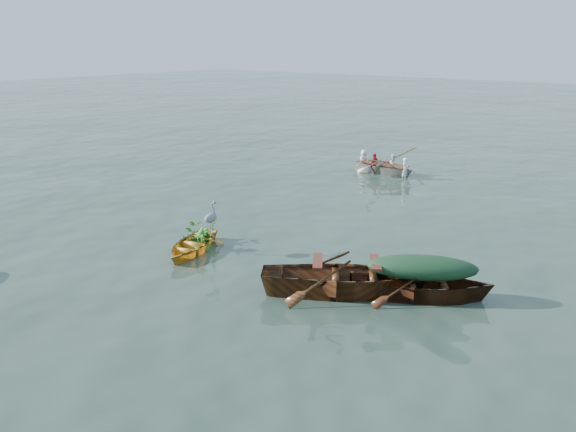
# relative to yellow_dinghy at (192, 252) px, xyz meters

# --- Properties ---
(ground) EXTENTS (140.00, 140.00, 0.00)m
(ground) POSITION_rel_yellow_dinghy_xyz_m (1.98, 0.08, 0.00)
(ground) COLOR #34493C
(ground) RESTS_ON ground
(yellow_dinghy) EXTENTS (2.12, 3.01, 0.72)m
(yellow_dinghy) POSITION_rel_yellow_dinghy_xyz_m (0.00, 0.00, 0.00)
(yellow_dinghy) COLOR orange
(yellow_dinghy) RESTS_ON ground
(green_tarp_boat) EXTENTS (4.24, 3.24, 0.96)m
(green_tarp_boat) POSITION_rel_yellow_dinghy_xyz_m (5.85, 1.11, 0.00)
(green_tarp_boat) COLOR #451F10
(green_tarp_boat) RESTS_ON ground
(open_wooden_boat) EXTENTS (5.02, 4.12, 1.21)m
(open_wooden_boat) POSITION_rel_yellow_dinghy_xyz_m (4.49, 0.31, 0.00)
(open_wooden_boat) COLOR #573115
(open_wooden_boat) RESTS_ON ground
(rowed_boat) EXTENTS (3.84, 1.42, 0.87)m
(rowed_boat) POSITION_rel_yellow_dinghy_xyz_m (-0.44, 10.90, 0.00)
(rowed_boat) COLOR beige
(rowed_boat) RESTS_ON ground
(green_tarp_cover) EXTENTS (2.33, 1.78, 0.52)m
(green_tarp_cover) POSITION_rel_yellow_dinghy_xyz_m (5.85, 1.11, 0.74)
(green_tarp_cover) COLOR #17391A
(green_tarp_cover) RESTS_ON green_tarp_boat
(thwart_benches) EXTENTS (2.60, 2.19, 0.04)m
(thwart_benches) POSITION_rel_yellow_dinghy_xyz_m (4.49, 0.31, 0.63)
(thwart_benches) COLOR #571E14
(thwart_benches) RESTS_ON open_wooden_boat
(heron) EXTENTS (0.41, 0.47, 0.92)m
(heron) POSITION_rel_yellow_dinghy_xyz_m (0.49, 0.25, 0.82)
(heron) COLOR #909298
(heron) RESTS_ON yellow_dinghy
(dinghy_weeds) EXTENTS (0.98, 1.09, 0.60)m
(dinghy_weeds) POSITION_rel_yellow_dinghy_xyz_m (-0.18, 0.52, 0.66)
(dinghy_weeds) COLOR #2D6B1C
(dinghy_weeds) RESTS_ON yellow_dinghy
(rowers) EXTENTS (2.71, 1.22, 0.76)m
(rowers) POSITION_rel_yellow_dinghy_xyz_m (-0.44, 10.90, 0.81)
(rowers) COLOR white
(rowers) RESTS_ON rowed_boat
(oars) EXTENTS (0.80, 2.64, 0.06)m
(oars) POSITION_rel_yellow_dinghy_xyz_m (-0.44, 10.90, 0.46)
(oars) COLOR brown
(oars) RESTS_ON rowed_boat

